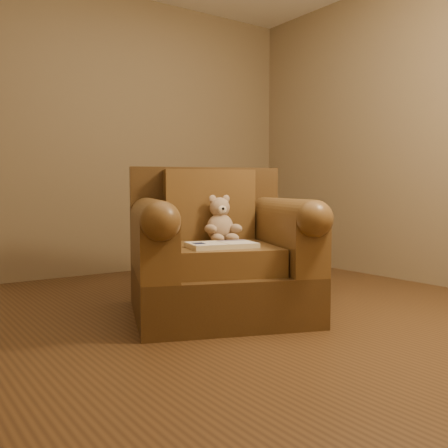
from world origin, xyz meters
TOP-DOWN VIEW (x-y plane):
  - floor at (0.00, 0.00)m, footprint 4.00×4.00m
  - room at (0.00, 0.00)m, footprint 4.02×4.02m
  - armchair at (-0.05, 0.09)m, footprint 1.39×1.36m
  - teddy_bear at (0.02, 0.16)m, footprint 0.23×0.27m
  - guidebook at (-0.18, -0.15)m, footprint 0.45×0.33m
  - side_table at (0.79, 0.35)m, footprint 0.45×0.45m

SIDE VIEW (x-z plane):
  - floor at x=0.00m, z-range 0.00..0.00m
  - side_table at x=0.79m, z-range 0.02..0.65m
  - armchair at x=-0.05m, z-range -0.11..0.87m
  - guidebook at x=-0.18m, z-range 0.47..0.50m
  - teddy_bear at x=0.02m, z-range 0.43..0.75m
  - room at x=0.00m, z-range 0.36..3.07m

